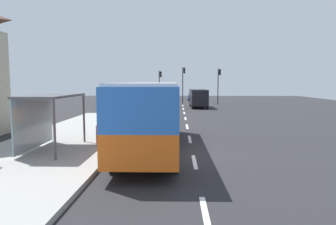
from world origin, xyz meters
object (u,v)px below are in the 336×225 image
at_px(sedan_far, 193,96).
at_px(recycling_bin_green, 108,130).
at_px(traffic_light_far_side, 160,82).
at_px(bus_shelter, 45,108).
at_px(recycling_bin_orange, 105,133).
at_px(traffic_light_near_side, 219,81).
at_px(recycling_bin_red, 101,135).
at_px(traffic_light_median, 183,80).
at_px(sedan_near, 198,100).
at_px(bus, 151,111).
at_px(white_van, 199,97).

xyz_separation_m(sedan_far, recycling_bin_green, (-6.50, -37.89, -0.14)).
relative_size(traffic_light_far_side, bus_shelter, 1.23).
bearing_deg(recycling_bin_orange, traffic_light_near_side, 71.81).
bearing_deg(recycling_bin_red, bus_shelter, -150.72).
height_order(recycling_bin_green, bus_shelter, bus_shelter).
bearing_deg(traffic_light_near_side, recycling_bin_green, -108.60).
bearing_deg(traffic_light_median, recycling_bin_green, -98.59).
bearing_deg(traffic_light_median, sedan_near, -68.87).
distance_m(sedan_near, recycling_bin_red, 27.65).
bearing_deg(sedan_far, traffic_light_near_side, -70.59).
height_order(bus, sedan_far, bus).
relative_size(white_van, recycling_bin_green, 5.52).
xyz_separation_m(sedan_far, recycling_bin_red, (-6.50, -39.29, -0.14)).
distance_m(bus, recycling_bin_orange, 2.90).
height_order(recycling_bin_orange, traffic_light_median, traffic_light_median).
bearing_deg(traffic_light_median, bus_shelter, -101.64).
xyz_separation_m(sedan_near, recycling_bin_red, (-6.50, -26.88, -0.14)).
bearing_deg(traffic_light_far_side, recycling_bin_green, -92.13).
distance_m(sedan_near, sedan_far, 12.41).
xyz_separation_m(recycling_bin_orange, traffic_light_near_side, (9.70, 29.51, 2.78)).
relative_size(white_van, sedan_far, 1.19).
distance_m(sedan_near, recycling_bin_orange, 26.97).
xyz_separation_m(white_van, recycling_bin_red, (-6.40, -24.38, -0.69)).
bearing_deg(bus, white_van, 80.96).
height_order(sedan_far, traffic_light_far_side, traffic_light_far_side).
distance_m(sedan_far, traffic_light_far_side, 10.18).
bearing_deg(traffic_light_far_side, recycling_bin_orange, -92.08).
xyz_separation_m(white_van, traffic_light_far_side, (-5.30, 6.63, 1.92)).
distance_m(recycling_bin_red, traffic_light_far_side, 31.14).
height_order(sedan_near, sedan_far, same).
bearing_deg(bus_shelter, sedan_far, 77.87).
relative_size(bus, traffic_light_median, 2.02).
relative_size(recycling_bin_green, traffic_light_median, 0.17).
bearing_deg(sedan_near, recycling_bin_green, -104.31).
xyz_separation_m(bus, recycling_bin_green, (-2.49, 1.61, -1.19)).
height_order(bus, white_van, bus).
bearing_deg(traffic_light_median, traffic_light_far_side, -167.10).
relative_size(recycling_bin_green, traffic_light_near_side, 0.18).
height_order(sedan_near, recycling_bin_orange, sedan_near).
bearing_deg(traffic_light_far_side, bus, -87.46).
relative_size(sedan_far, recycling_bin_green, 4.65).
bearing_deg(white_van, recycling_bin_red, -104.71).
distance_m(recycling_bin_orange, traffic_light_median, 31.59).
bearing_deg(traffic_light_far_side, sedan_far, 56.87).
bearing_deg(white_van, sedan_far, 89.61).
height_order(bus, sedan_near, bus).
xyz_separation_m(traffic_light_near_side, bus_shelter, (-11.91, -31.45, -1.33)).
relative_size(sedan_near, traffic_light_near_side, 0.86).
height_order(bus, recycling_bin_green, bus).
bearing_deg(sedan_far, recycling_bin_orange, -99.56).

